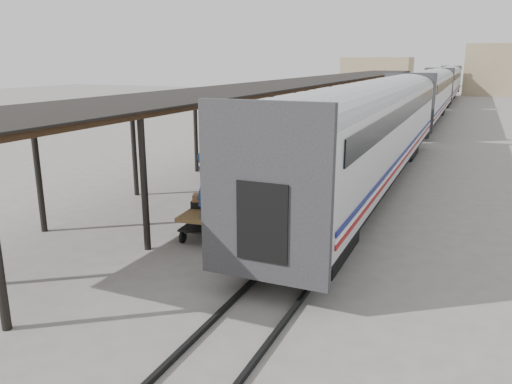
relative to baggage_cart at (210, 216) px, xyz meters
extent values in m
plane|color=slate|center=(0.26, 0.13, -0.65)|extent=(160.00, 160.00, 0.00)
cube|color=silver|center=(3.46, 8.13, 1.95)|extent=(3.00, 24.00, 2.90)
cube|color=#28282B|center=(3.46, -3.77, 1.95)|extent=(3.04, 0.22, 3.50)
cube|color=black|center=(1.94, 8.13, 2.85)|extent=(0.04, 22.08, 0.65)
cube|color=black|center=(3.46, 8.13, 0.25)|extent=(2.55, 23.04, 0.50)
cube|color=silver|center=(3.46, 34.13, 1.95)|extent=(3.00, 24.00, 2.90)
cube|color=#28282B|center=(3.46, 22.23, 1.95)|extent=(3.04, 0.22, 3.50)
cube|color=black|center=(1.94, 34.13, 2.85)|extent=(0.04, 22.08, 0.65)
cube|color=black|center=(3.46, 34.13, 0.25)|extent=(2.55, 23.04, 0.50)
cube|color=silver|center=(3.46, 60.13, 1.95)|extent=(3.00, 24.00, 2.90)
cube|color=#28282B|center=(3.46, 48.23, 1.95)|extent=(3.04, 0.22, 3.50)
cube|color=black|center=(1.94, 60.13, 2.85)|extent=(0.04, 22.08, 0.65)
cube|color=black|center=(3.46, 60.13, 0.25)|extent=(2.55, 23.04, 0.50)
cube|color=black|center=(2.21, -0.37, 1.50)|extent=(0.50, 1.70, 2.00)
imported|color=beige|center=(2.21, -0.37, 1.36)|extent=(0.72, 0.89, 1.72)
cube|color=brown|center=(1.81, -0.52, 0.75)|extent=(0.57, 0.25, 0.42)
cube|color=#422B19|center=(-3.14, 24.13, 3.35)|extent=(4.60, 64.00, 0.18)
cube|color=black|center=(-3.14, 24.13, 3.47)|extent=(4.90, 64.30, 0.06)
cylinder|color=black|center=(-5.19, 24.13, 1.35)|extent=(0.20, 0.20, 4.00)
cylinder|color=black|center=(-5.19, 55.13, 1.35)|extent=(0.20, 0.20, 4.00)
cylinder|color=black|center=(-1.09, 24.13, 1.35)|extent=(0.20, 0.20, 4.00)
cylinder|color=black|center=(-1.09, 55.13, 1.35)|extent=(0.20, 0.20, 4.00)
cube|color=black|center=(2.74, 34.13, -0.59)|extent=(0.10, 150.00, 0.12)
cube|color=black|center=(4.18, 34.13, -0.59)|extent=(0.10, 150.00, 0.12)
cube|color=tan|center=(-9.74, 82.13, 2.35)|extent=(12.00, 8.00, 6.00)
cube|color=brown|center=(0.00, 0.00, 0.15)|extent=(1.47, 2.51, 0.12)
cube|color=black|center=(0.00, 0.00, -0.20)|extent=(1.36, 2.40, 0.06)
cylinder|color=black|center=(-0.41, -0.99, -0.45)|extent=(0.12, 0.41, 0.40)
cylinder|color=black|center=(0.59, -0.90, -0.45)|extent=(0.12, 0.41, 0.40)
cylinder|color=black|center=(-0.59, 0.90, -0.45)|extent=(0.12, 0.41, 0.40)
cylinder|color=black|center=(0.41, 0.99, -0.45)|extent=(0.12, 0.41, 0.40)
cube|color=#323234|center=(-0.25, 0.56, 0.32)|extent=(0.75, 0.61, 0.22)
cube|color=brown|center=(0.27, 0.73, 0.31)|extent=(0.56, 0.42, 0.19)
cube|color=black|center=(-0.33, 0.05, 0.33)|extent=(0.65, 0.51, 0.24)
cube|color=#3D4328|center=(0.22, 0.08, 0.30)|extent=(0.53, 0.41, 0.18)
cube|color=#513D20|center=(-0.23, 0.50, 0.54)|extent=(0.66, 0.51, 0.22)
cube|color=brown|center=(-0.28, 0.02, 0.56)|extent=(0.66, 0.58, 0.22)
cube|color=maroon|center=(-1.12, 13.96, -0.15)|extent=(1.14, 1.52, 0.82)
cube|color=maroon|center=(-1.22, 14.31, 0.39)|extent=(0.88, 0.73, 0.32)
cylinder|color=black|center=(-1.34, 13.38, -0.49)|extent=(0.19, 0.34, 0.33)
cylinder|color=black|center=(-0.64, 13.57, -0.49)|extent=(0.19, 0.34, 0.33)
cylinder|color=black|center=(-1.60, 14.34, -0.49)|extent=(0.19, 0.34, 0.33)
cylinder|color=black|center=(-0.90, 14.53, -0.49)|extent=(0.19, 0.34, 0.33)
imported|color=navy|center=(0.25, -0.65, 1.19)|extent=(0.50, 0.73, 1.96)
imported|color=black|center=(-2.00, 13.87, 0.14)|extent=(0.98, 0.58, 1.57)
camera|label=1|loc=(7.45, -13.39, 4.81)|focal=35.00mm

